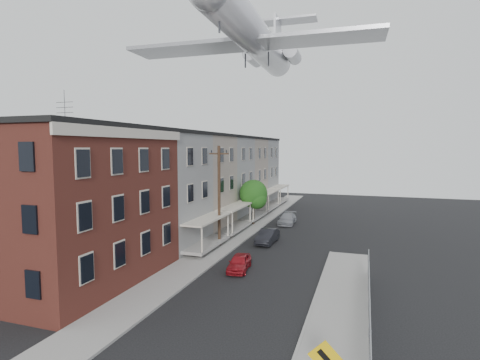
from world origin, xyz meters
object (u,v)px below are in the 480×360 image
object	(u,v)px
street_tree	(254,195)
car_near	(239,262)
car_far	(287,219)
airplane	(256,39)
utility_pole	(219,195)
car_mid	(267,236)

from	to	relation	value
street_tree	car_near	bearing A→B (deg)	-77.42
car_far	street_tree	bearing A→B (deg)	-154.69
street_tree	airplane	size ratio (longest dim) A/B	0.19
utility_pole	car_far	distance (m)	12.95
street_tree	airplane	bearing A→B (deg)	-72.28
car_near	airplane	distance (m)	21.85
airplane	car_mid	bearing A→B (deg)	-54.76
car_near	airplane	size ratio (longest dim) A/B	0.13
car_far	airplane	bearing A→B (deg)	-109.27
airplane	car_near	bearing A→B (deg)	-79.64
street_tree	car_near	size ratio (longest dim) A/B	1.53
car_near	car_mid	world-z (taller)	car_mid
utility_pole	car_far	bearing A→B (deg)	72.01
car_near	car_mid	size ratio (longest dim) A/B	0.86
utility_pole	car_near	size ratio (longest dim) A/B	2.65
car_far	airplane	size ratio (longest dim) A/B	0.16
utility_pole	street_tree	world-z (taller)	utility_pole
car_mid	car_far	world-z (taller)	car_mid
utility_pole	airplane	xyz separation A→B (m)	(1.79, 5.33, 14.69)
car_mid	car_far	bearing A→B (deg)	91.83
car_near	airplane	world-z (taller)	airplane
utility_pole	airplane	distance (m)	15.73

